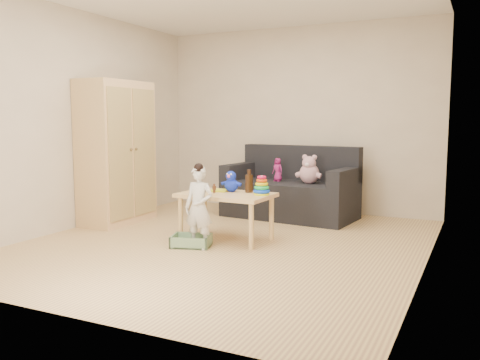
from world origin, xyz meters
The scene contains 13 objects.
room centered at (0.00, 0.00, 1.30)m, with size 4.50×4.50×4.50m.
wardrobe centered at (-1.74, 0.40, 0.89)m, with size 0.49×0.99×1.78m, color #DCAD79.
sofa centered at (0.11, 1.65, 0.24)m, with size 1.70×0.85×0.48m, color black.
play_table centered at (-0.06, 0.14, 0.26)m, with size 0.97×0.62×0.51m, color tan.
storage_bin centered at (-0.26, -0.27, 0.06)m, with size 0.39×0.29×0.12m, color gray, non-canonical shape.
toddler centered at (-0.14, -0.32, 0.41)m, with size 0.30×0.20×0.82m, color silver.
pink_bear centered at (0.40, 1.60, 0.64)m, with size 0.28×0.24×0.32m, color #CF98A7, non-canonical shape.
doll centered at (-0.06, 1.64, 0.63)m, with size 0.15×0.10×0.31m, color #AA1F72.
ring_stacker centered at (0.33, 0.19, 0.59)m, with size 0.18×0.18×0.20m.
brown_bottle centered at (0.13, 0.30, 0.62)m, with size 0.09×0.09×0.25m.
blue_plush centered at (-0.06, 0.27, 0.63)m, with size 0.19×0.15×0.23m, color #182FD8, non-canonical shape.
wooden_figure centered at (-0.18, 0.09, 0.57)m, with size 0.04×0.03×0.10m, color brown, non-canonical shape.
yellow_book centered at (-0.21, 0.25, 0.52)m, with size 0.19×0.19×0.01m, color #EDFF1A.
Camera 1 is at (2.42, -4.67, 1.30)m, focal length 38.00 mm.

